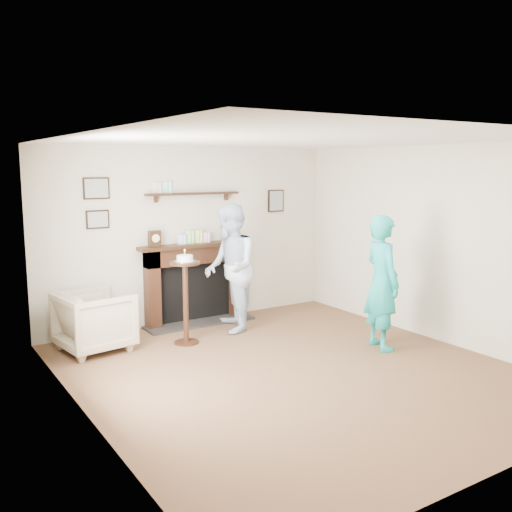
% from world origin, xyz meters
% --- Properties ---
extents(ground, '(5.00, 5.00, 0.00)m').
position_xyz_m(ground, '(0.00, 0.00, 0.00)').
color(ground, brown).
rests_on(ground, ground).
extents(room_shell, '(4.54, 5.02, 2.52)m').
position_xyz_m(room_shell, '(-0.00, 0.69, 1.62)').
color(room_shell, beige).
rests_on(room_shell, ground).
extents(armchair, '(0.92, 0.90, 0.74)m').
position_xyz_m(armchair, '(-1.62, 1.90, 0.00)').
color(armchair, tan).
rests_on(armchair, ground).
extents(man, '(0.92, 1.03, 1.74)m').
position_xyz_m(man, '(0.20, 1.75, 0.00)').
color(man, silver).
rests_on(man, ground).
extents(woman, '(0.54, 0.68, 1.65)m').
position_xyz_m(woman, '(1.39, 0.10, 0.00)').
color(woman, '#1FB5A0').
rests_on(woman, ground).
extents(pedestal_table, '(0.38, 0.38, 1.21)m').
position_xyz_m(pedestal_table, '(-0.56, 1.56, 0.74)').
color(pedestal_table, black).
rests_on(pedestal_table, ground).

